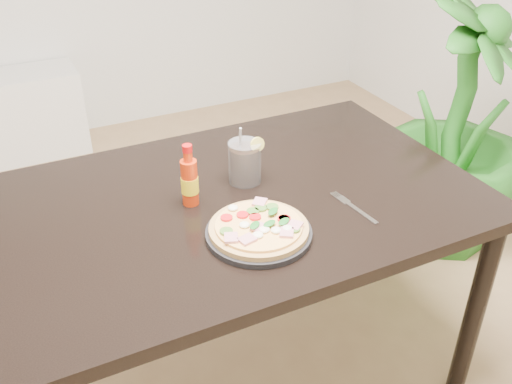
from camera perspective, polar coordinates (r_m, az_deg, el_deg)
name	(u,v)px	position (r m, az deg, el deg)	size (l,w,h in m)	color
floor	(237,367)	(2.17, -1.94, -17.06)	(4.50, 4.50, 0.00)	#9E7A51
dining_table	(238,219)	(1.70, -1.78, -2.76)	(1.40, 0.90, 0.75)	black
plate	(259,233)	(1.49, 0.28, -4.16)	(0.28, 0.28, 0.02)	black
pizza	(259,227)	(1.48, 0.32, -3.53)	(0.26, 0.26, 0.03)	tan
hot_sauce_bottle	(190,181)	(1.59, -6.66, 1.10)	(0.05, 0.05, 0.18)	red
cola_cup	(245,163)	(1.70, -1.13, 2.91)	(0.10, 0.10, 0.19)	black
fork	(352,207)	(1.62, 9.62, -1.45)	(0.04, 0.19, 0.00)	silver
houseplant	(459,124)	(2.64, 19.60, 6.40)	(0.65, 0.65, 1.16)	#226D1D
plant_pot	(440,214)	(2.86, 17.94, -2.09)	(0.28, 0.28, 0.22)	brown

